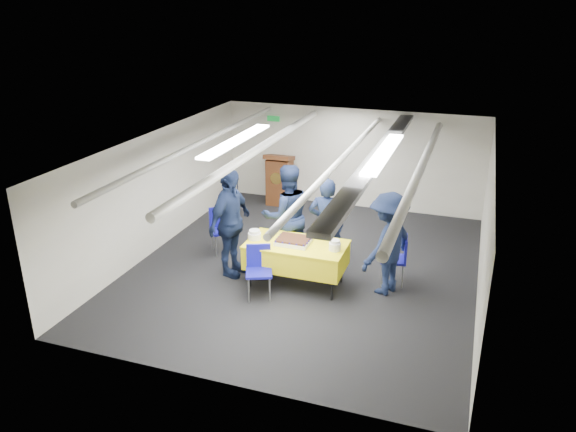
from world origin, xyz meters
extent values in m
plane|color=black|center=(0.00, 0.00, 0.00)|extent=(7.00, 7.00, 0.00)
cube|color=silver|center=(0.00, 3.49, 1.15)|extent=(6.00, 0.02, 2.30)
cube|color=silver|center=(-2.99, 0.00, 1.15)|extent=(0.02, 7.00, 2.30)
cube|color=silver|center=(2.99, 0.00, 1.15)|extent=(0.02, 7.00, 2.30)
cube|color=silver|center=(0.00, 0.00, 2.29)|extent=(6.00, 7.00, 0.02)
cylinder|color=silver|center=(-2.00, 0.00, 2.18)|extent=(0.10, 6.90, 0.10)
cylinder|color=silver|center=(-0.90, 0.00, 2.14)|extent=(0.14, 6.90, 0.14)
cylinder|color=silver|center=(0.60, 0.00, 2.10)|extent=(0.10, 6.90, 0.10)
cylinder|color=silver|center=(1.90, 0.00, 2.06)|extent=(0.14, 6.90, 0.14)
cube|color=gray|center=(1.20, 0.00, 2.20)|extent=(0.28, 6.90, 0.08)
cube|color=white|center=(-1.30, 0.00, 2.27)|extent=(0.25, 2.60, 0.04)
cube|color=white|center=(1.30, 0.00, 2.27)|extent=(0.25, 2.60, 0.04)
cube|color=#0C591E|center=(-1.90, 3.47, 1.95)|extent=(0.30, 0.04, 0.12)
cylinder|color=black|center=(-0.68, -1.00, 0.18)|extent=(0.04, 0.04, 0.36)
cylinder|color=black|center=(0.76, -1.00, 0.18)|extent=(0.04, 0.04, 0.36)
cylinder|color=black|center=(-0.68, -0.34, 0.18)|extent=(0.04, 0.04, 0.36)
cylinder|color=black|center=(0.76, -0.34, 0.18)|extent=(0.04, 0.04, 0.36)
cube|color=yellow|center=(0.04, -0.67, 0.54)|extent=(1.65, 0.88, 0.39)
cube|color=yellow|center=(0.04, -0.67, 0.76)|extent=(1.67, 0.90, 0.03)
cube|color=white|center=(-0.01, -0.68, 0.80)|extent=(0.55, 0.44, 0.07)
cube|color=black|center=(-0.01, -0.68, 0.85)|extent=(0.53, 0.42, 0.03)
sphere|color=#160F91|center=(-0.25, -0.88, 0.85)|extent=(0.04, 0.04, 0.04)
sphere|color=#160F91|center=(-0.25, -0.48, 0.85)|extent=(0.04, 0.04, 0.04)
sphere|color=#160F91|center=(-0.13, -0.88, 0.85)|extent=(0.04, 0.04, 0.04)
sphere|color=#160F91|center=(-0.13, -0.48, 0.85)|extent=(0.04, 0.04, 0.04)
sphere|color=#160F91|center=(-0.01, -0.88, 0.85)|extent=(0.04, 0.04, 0.04)
sphere|color=#160F91|center=(-0.01, -0.48, 0.85)|extent=(0.04, 0.04, 0.04)
sphere|color=#160F91|center=(0.11, -0.88, 0.85)|extent=(0.04, 0.04, 0.04)
sphere|color=#160F91|center=(0.11, -0.48, 0.85)|extent=(0.04, 0.04, 0.04)
sphere|color=#160F91|center=(0.24, -0.88, 0.85)|extent=(0.04, 0.04, 0.04)
sphere|color=#160F91|center=(0.24, -0.48, 0.85)|extent=(0.04, 0.04, 0.04)
sphere|color=#160F91|center=(-0.27, -0.78, 0.85)|extent=(0.04, 0.04, 0.04)
sphere|color=#160F91|center=(0.26, -0.78, 0.85)|extent=(0.04, 0.04, 0.04)
sphere|color=#160F91|center=(-0.27, -0.68, 0.85)|extent=(0.04, 0.04, 0.04)
sphere|color=#160F91|center=(0.26, -0.68, 0.85)|extent=(0.04, 0.04, 0.04)
sphere|color=#160F91|center=(-0.27, -0.58, 0.85)|extent=(0.04, 0.04, 0.04)
sphere|color=#160F91|center=(0.26, -0.58, 0.85)|extent=(0.04, 0.04, 0.04)
cylinder|color=white|center=(-0.69, -0.72, 0.83)|extent=(0.23, 0.23, 0.11)
cylinder|color=white|center=(-0.69, -0.72, 0.91)|extent=(0.19, 0.19, 0.05)
cylinder|color=white|center=(0.72, -0.72, 0.83)|extent=(0.19, 0.19, 0.13)
cylinder|color=white|center=(0.72, -0.72, 0.92)|extent=(0.16, 0.16, 0.05)
cube|color=brown|center=(-1.60, 3.05, 0.55)|extent=(0.55, 0.45, 1.10)
cube|color=brown|center=(-1.60, 3.02, 1.15)|extent=(0.62, 0.53, 0.21)
cylinder|color=gold|center=(-1.60, 2.81, 0.70)|extent=(0.28, 0.02, 0.28)
cylinder|color=gray|center=(-0.49, -1.51, 0.21)|extent=(0.02, 0.02, 0.43)
cylinder|color=gray|center=(-0.17, -1.38, 0.21)|extent=(0.02, 0.02, 0.43)
cylinder|color=gray|center=(-0.62, -1.19, 0.21)|extent=(0.02, 0.02, 0.43)
cylinder|color=gray|center=(-0.30, -1.06, 0.21)|extent=(0.02, 0.02, 0.43)
cube|color=#131396|center=(-0.40, -1.28, 0.45)|extent=(0.55, 0.55, 0.04)
cube|color=#131396|center=(-0.47, -1.11, 0.67)|extent=(0.39, 0.19, 0.40)
cylinder|color=gray|center=(1.40, 0.07, 0.21)|extent=(0.02, 0.02, 0.43)
cylinder|color=gray|center=(1.44, -0.26, 0.21)|extent=(0.02, 0.02, 0.43)
cylinder|color=gray|center=(1.73, 0.12, 0.21)|extent=(0.02, 0.02, 0.43)
cylinder|color=gray|center=(1.78, -0.22, 0.21)|extent=(0.02, 0.02, 0.43)
cube|color=#131396|center=(1.59, -0.07, 0.45)|extent=(0.47, 0.47, 0.04)
cube|color=#131396|center=(1.78, -0.05, 0.67)|extent=(0.09, 0.40, 0.40)
cylinder|color=gray|center=(-1.74, -0.12, 0.21)|extent=(0.02, 0.02, 0.43)
cylinder|color=gray|center=(-1.47, 0.09, 0.21)|extent=(0.02, 0.02, 0.43)
cylinder|color=gray|center=(-1.95, 0.14, 0.21)|extent=(0.02, 0.02, 0.43)
cylinder|color=gray|center=(-1.69, 0.36, 0.21)|extent=(0.02, 0.02, 0.43)
cube|color=#131396|center=(-1.71, 0.12, 0.45)|extent=(0.59, 0.59, 0.04)
cube|color=#131396|center=(-1.83, 0.26, 0.67)|extent=(0.33, 0.28, 0.40)
imported|color=black|center=(0.36, 0.04, 0.87)|extent=(0.66, 0.46, 1.74)
imported|color=black|center=(-0.38, 0.05, 0.95)|extent=(1.17, 1.12, 1.90)
imported|color=black|center=(-1.17, -0.65, 0.97)|extent=(0.65, 1.20, 1.94)
imported|color=black|center=(1.52, -0.41, 0.87)|extent=(1.07, 1.30, 1.74)
camera|label=1|loc=(2.71, -8.82, 4.61)|focal=35.00mm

